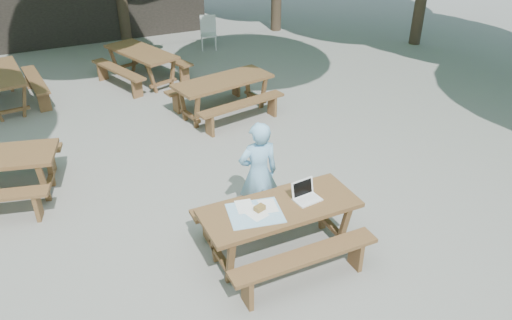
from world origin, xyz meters
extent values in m
plane|color=slate|center=(0.00, 0.00, 0.00)|extent=(80.00, 80.00, 0.00)
cube|color=brown|center=(0.64, -1.48, 0.72)|extent=(2.00, 0.80, 0.06)
cube|color=brown|center=(0.64, -2.13, 0.45)|extent=(1.90, 0.28, 0.05)
cube|color=brown|center=(0.64, -0.83, 0.45)|extent=(1.90, 0.28, 0.05)
cube|color=brown|center=(0.64, -1.48, 0.34)|extent=(1.70, 0.70, 0.69)
cube|color=brown|center=(-2.54, 2.13, 0.45)|extent=(1.91, 0.73, 0.05)
cube|color=brown|center=(1.64, 2.87, 0.72)|extent=(2.12, 1.17, 0.06)
cube|color=brown|center=(1.77, 2.23, 0.45)|extent=(1.92, 0.64, 0.05)
cube|color=brown|center=(1.52, 3.50, 0.45)|extent=(1.92, 0.64, 0.05)
cube|color=brown|center=(1.64, 2.87, 0.34)|extent=(1.80, 1.02, 0.69)
cube|color=brown|center=(-1.76, 5.33, 0.45)|extent=(0.47, 1.92, 0.05)
cube|color=brown|center=(-2.41, 5.26, 0.34)|extent=(0.87, 1.76, 0.69)
cube|color=brown|center=(0.61, 5.40, 0.72)|extent=(1.41, 2.15, 0.06)
cube|color=brown|center=(1.22, 5.62, 0.45)|extent=(0.88, 1.89, 0.05)
cube|color=brown|center=(-0.01, 5.19, 0.45)|extent=(0.88, 1.89, 0.05)
cube|color=brown|center=(0.61, 5.40, 0.34)|extent=(1.22, 1.84, 0.69)
imported|color=#7CB9E3|center=(0.71, -0.71, 0.78)|extent=(0.60, 0.43, 1.55)
cube|color=silver|center=(2.91, 7.10, 0.40)|extent=(0.56, 0.56, 0.04)
cube|color=silver|center=(2.98, 7.29, 0.66)|extent=(0.43, 0.18, 0.48)
cube|color=silver|center=(2.91, 7.10, 0.19)|extent=(0.53, 0.53, 0.38)
cube|color=white|center=(1.02, -1.51, 0.76)|extent=(0.36, 0.27, 0.02)
cube|color=white|center=(1.01, -1.40, 0.88)|extent=(0.33, 0.10, 0.23)
cube|color=black|center=(1.01, -1.40, 0.88)|extent=(0.28, 0.08, 0.19)
cube|color=#3C98CF|center=(0.30, -1.48, 0.75)|extent=(0.74, 0.66, 0.01)
cube|color=white|center=(0.30, -1.49, 0.76)|extent=(0.28, 0.34, 0.00)
cube|color=white|center=(0.51, -1.42, 0.76)|extent=(0.27, 0.33, 0.00)
cube|color=white|center=(0.24, -1.31, 0.76)|extent=(0.26, 0.33, 0.00)
cube|color=brown|center=(0.37, -1.46, 0.80)|extent=(0.15, 0.13, 0.06)
camera|label=1|loc=(-1.80, -5.94, 4.37)|focal=35.00mm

